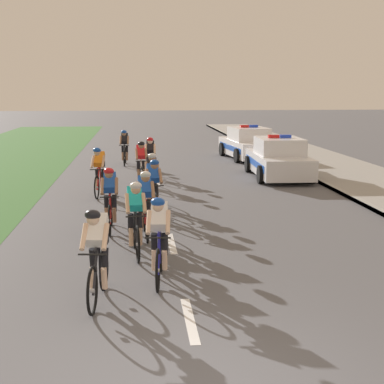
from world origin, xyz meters
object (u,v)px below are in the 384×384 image
at_px(cyclist_sixth, 153,187).
at_px(cyclist_tenth, 150,157).
at_px(cyclist_fifth, 110,198).
at_px(cyclist_eleventh, 125,147).
at_px(cyclist_eighth, 141,162).
at_px(cyclist_ninth, 99,171).
at_px(cyclist_seventh, 152,178).
at_px(cyclist_lead, 97,253).
at_px(cyclist_second, 159,237).
at_px(police_car_second, 248,144).
at_px(cyclist_fourth, 145,203).
at_px(police_car_nearest, 278,159).
at_px(cyclist_third, 135,217).

relative_size(cyclist_sixth, cyclist_tenth, 1.00).
bearing_deg(cyclist_fifth, cyclist_eleventh, 89.39).
bearing_deg(cyclist_eighth, cyclist_ninth, -124.67).
height_order(cyclist_fifth, cyclist_seventh, same).
height_order(cyclist_lead, cyclist_second, same).
bearing_deg(cyclist_seventh, cyclist_tenth, 88.96).
xyz_separation_m(cyclist_eleventh, police_car_second, (5.75, 1.64, -0.11)).
bearing_deg(cyclist_ninth, police_car_second, 53.78).
relative_size(cyclist_seventh, police_car_second, 0.38).
bearing_deg(cyclist_fourth, police_car_nearest, 57.62).
height_order(cyclist_fourth, cyclist_sixth, same).
xyz_separation_m(cyclist_fourth, cyclist_sixth, (0.24, 1.94, 0.00)).
bearing_deg(cyclist_seventh, cyclist_fifth, -110.81).
xyz_separation_m(cyclist_lead, cyclist_second, (0.98, 0.82, 0.00)).
bearing_deg(police_car_nearest, police_car_second, 89.98).
height_order(cyclist_second, cyclist_seventh, same).
bearing_deg(cyclist_tenth, cyclist_lead, -95.35).
height_order(cyclist_fifth, cyclist_eleventh, same).
relative_size(cyclist_seventh, police_car_nearest, 0.39).
relative_size(cyclist_third, cyclist_tenth, 1.00).
bearing_deg(cyclist_second, cyclist_sixth, 89.28).
height_order(cyclist_ninth, police_car_second, police_car_second).
relative_size(cyclist_second, cyclist_sixth, 1.00).
height_order(cyclist_fourth, cyclist_fifth, same).
distance_m(cyclist_fifth, cyclist_eighth, 6.24).
distance_m(cyclist_second, police_car_second, 17.28).
height_order(cyclist_sixth, cyclist_eleventh, same).
xyz_separation_m(cyclist_tenth, police_car_nearest, (4.73, -0.34, -0.11)).
bearing_deg(cyclist_tenth, cyclist_fourth, -92.33).
xyz_separation_m(cyclist_second, cyclist_ninth, (-1.49, 7.86, 0.00)).
bearing_deg(cyclist_eighth, cyclist_tenth, 76.95).
distance_m(cyclist_lead, cyclist_second, 1.27).
relative_size(cyclist_third, cyclist_eighth, 1.00).
bearing_deg(cyclist_fifth, cyclist_ninth, 96.82).
bearing_deg(police_car_nearest, cyclist_second, -114.11).
height_order(cyclist_lead, cyclist_eleventh, same).
relative_size(cyclist_fourth, cyclist_eleventh, 1.00).
distance_m(cyclist_eleventh, police_car_nearest, 7.01).
relative_size(cyclist_lead, cyclist_third, 1.00).
distance_m(cyclist_second, cyclist_fifth, 3.66).
bearing_deg(cyclist_fourth, cyclist_second, -86.43).
relative_size(cyclist_tenth, police_car_nearest, 0.39).
relative_size(cyclist_fourth, cyclist_sixth, 1.00).
bearing_deg(cyclist_tenth, cyclist_second, -90.80).
bearing_deg(cyclist_second, cyclist_eighth, 91.19).
bearing_deg(police_car_second, cyclist_fourth, -110.40).
bearing_deg(cyclist_ninth, cyclist_eighth, 55.33).
height_order(cyclist_third, police_car_nearest, police_car_nearest).
bearing_deg(cyclist_fourth, cyclist_fifth, 142.67).
bearing_deg(police_car_nearest, cyclist_fourth, -122.38).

